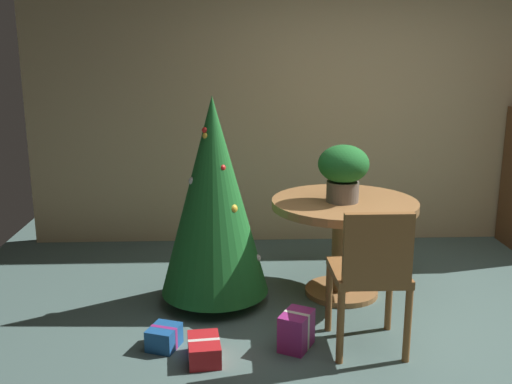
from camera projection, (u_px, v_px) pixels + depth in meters
name	position (u px, v px, depth m)	size (l,w,h in m)	color
ground_plane	(414.00, 347.00, 3.62)	(6.60, 6.60, 0.00)	#4C6660
back_wall_panel	(351.00, 105.00, 5.45)	(6.00, 0.10, 2.60)	tan
round_dining_table	(344.00, 223.00, 4.28)	(1.06, 1.06, 0.73)	#9E6B3D
flower_vase	(344.00, 169.00, 4.15)	(0.36, 0.36, 0.41)	#665B51
wooden_chair_near	(371.00, 270.00, 3.45)	(0.44, 0.45, 0.91)	brown
holiday_tree	(214.00, 197.00, 4.09)	(0.77, 0.77, 1.50)	brown
gift_box_purple	(296.00, 330.00, 3.58)	(0.25, 0.28, 0.23)	#9E287A
gift_box_blue	(164.00, 337.00, 3.60)	(0.23, 0.24, 0.14)	#1E569E
gift_box_red	(204.00, 350.00, 3.46)	(0.22, 0.30, 0.13)	red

